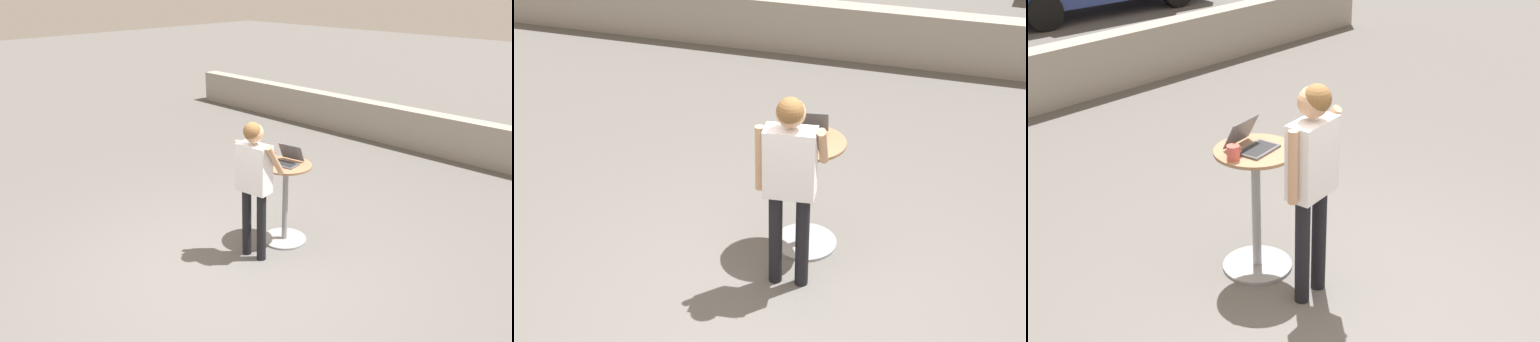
# 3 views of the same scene
# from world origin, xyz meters

# --- Properties ---
(ground_plane) EXTENTS (50.00, 50.00, 0.00)m
(ground_plane) POSITION_xyz_m (0.00, 0.00, 0.00)
(ground_plane) COLOR #5B5956
(pavement_kerb) EXTENTS (13.48, 0.35, 0.75)m
(pavement_kerb) POSITION_xyz_m (0.00, 5.51, 0.38)
(pavement_kerb) COLOR gray
(pavement_kerb) RESTS_ON ground_plane
(cafe_table) EXTENTS (0.63, 0.63, 1.03)m
(cafe_table) POSITION_xyz_m (-0.04, 0.97, 0.56)
(cafe_table) COLOR gray
(cafe_table) RESTS_ON ground_plane
(laptop) EXTENTS (0.36, 0.36, 0.22)m
(laptop) POSITION_xyz_m (-0.05, 1.00, 1.08)
(laptop) COLOR #515156
(laptop) RESTS_ON cafe_table
(coffee_mug) EXTENTS (0.13, 0.09, 0.11)m
(coffee_mug) POSITION_xyz_m (-0.27, 0.96, 1.08)
(coffee_mug) COLOR #C14C42
(coffee_mug) RESTS_ON cafe_table
(standing_person) EXTENTS (0.54, 0.40, 1.67)m
(standing_person) POSITION_xyz_m (-0.04, 0.41, 1.06)
(standing_person) COLOR black
(standing_person) RESTS_ON ground_plane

